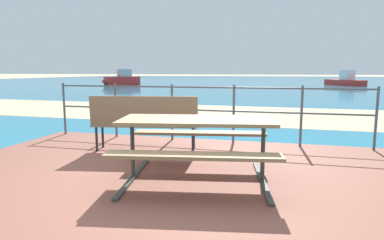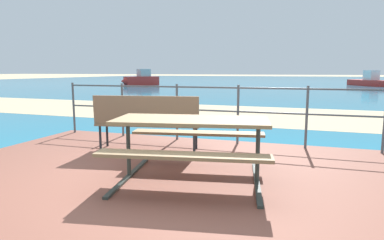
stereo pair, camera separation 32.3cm
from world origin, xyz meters
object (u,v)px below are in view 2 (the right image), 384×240
at_px(picnic_table, 191,132).
at_px(boat_mid, 141,80).
at_px(park_bench, 147,118).
at_px(boat_near, 368,81).

distance_m(picnic_table, boat_mid, 28.67).
height_order(picnic_table, park_bench, park_bench).
xyz_separation_m(picnic_table, boat_near, (7.03, 30.80, -0.22)).
height_order(park_bench, boat_mid, boat_mid).
distance_m(picnic_table, boat_near, 31.59).
height_order(picnic_table, boat_near, boat_near).
bearing_deg(boat_near, picnic_table, 140.48).
bearing_deg(boat_near, park_bench, 137.84).
relative_size(picnic_table, boat_near, 0.41).
height_order(park_bench, boat_near, boat_near).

